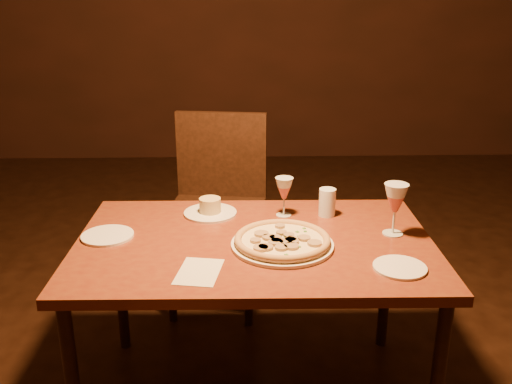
{
  "coord_description": "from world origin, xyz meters",
  "views": [
    {
      "loc": [
        -0.13,
        -1.94,
        1.55
      ],
      "look_at": [
        -0.07,
        0.01,
        0.86
      ],
      "focal_mm": 40.0,
      "sensor_mm": 36.0,
      "label": 1
    }
  ],
  "objects": [
    {
      "name": "side_plate_left",
      "position": [
        -0.62,
        0.01,
        0.7
      ],
      "size": [
        0.19,
        0.19,
        0.01
      ],
      "primitive_type": "cylinder",
      "color": "white",
      "rests_on": "dining_table"
    },
    {
      "name": "dining_table",
      "position": [
        -0.08,
        -0.04,
        0.63
      ],
      "size": [
        1.31,
        0.85,
        0.69
      ],
      "rotation": [
        0.0,
        0.0,
        -0.01
      ],
      "color": "brown",
      "rests_on": "floor"
    },
    {
      "name": "chair_far",
      "position": [
        -0.24,
        0.78,
        0.55
      ],
      "size": [
        0.53,
        0.53,
        0.97
      ],
      "rotation": [
        0.0,
        0.0,
        -0.14
      ],
      "color": "black",
      "rests_on": "floor"
    },
    {
      "name": "menu_card",
      "position": [
        -0.26,
        -0.28,
        0.7
      ],
      "size": [
        0.16,
        0.21,
        0.0
      ],
      "primitive_type": "cube",
      "rotation": [
        0.0,
        0.0,
        -0.16
      ],
      "color": "beige",
      "rests_on": "dining_table"
    },
    {
      "name": "side_plate_near",
      "position": [
        0.39,
        -0.28,
        0.7
      ],
      "size": [
        0.17,
        0.17,
        0.01
      ],
      "primitive_type": "cylinder",
      "color": "white",
      "rests_on": "dining_table"
    },
    {
      "name": "wine_glass_right",
      "position": [
        0.44,
        0.0,
        0.79
      ],
      "size": [
        0.09,
        0.09,
        0.2
      ],
      "primitive_type": null,
      "color": "#BE554F",
      "rests_on": "dining_table"
    },
    {
      "name": "ramekin_saucer",
      "position": [
        -0.25,
        0.22,
        0.72
      ],
      "size": [
        0.21,
        0.21,
        0.07
      ],
      "color": "white",
      "rests_on": "dining_table"
    },
    {
      "name": "water_tumbler",
      "position": [
        0.22,
        0.2,
        0.75
      ],
      "size": [
        0.07,
        0.07,
        0.11
      ],
      "primitive_type": "cylinder",
      "color": "white",
      "rests_on": "dining_table"
    },
    {
      "name": "wine_glass_far",
      "position": [
        0.05,
        0.2,
        0.77
      ],
      "size": [
        0.07,
        0.07,
        0.16
      ],
      "primitive_type": null,
      "color": "#BE554F",
      "rests_on": "dining_table"
    },
    {
      "name": "pizza_plate",
      "position": [
        0.02,
        -0.09,
        0.72
      ],
      "size": [
        0.36,
        0.36,
        0.04
      ],
      "color": "white",
      "rests_on": "dining_table"
    }
  ]
}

